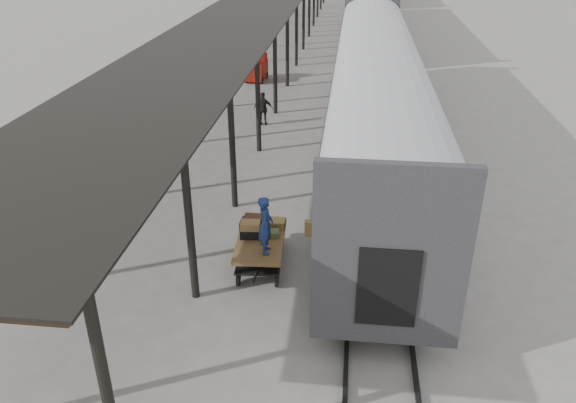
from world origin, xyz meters
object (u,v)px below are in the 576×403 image
Objects in this scene: luggage_tug at (257,69)px; pedestrian at (263,109)px; porter at (266,225)px; baggage_cart at (261,245)px.

pedestrian is (1.61, -7.80, 0.08)m from luggage_tug.
pedestrian reaches higher than luggage_tug.
luggage_tug is 1.13× the size of porter.
baggage_cart is 1.57× the size of porter.
porter is at bearing 96.89° from pedestrian.
luggage_tug is 20.42m from porter.
baggage_cart is at bearing -75.19° from luggage_tug.
baggage_cart is 1.39× the size of luggage_tug.
porter is 12.47m from pedestrian.
porter is at bearing -74.81° from luggage_tug.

